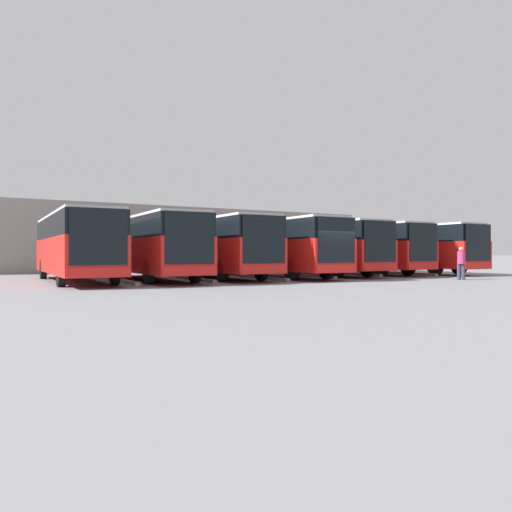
% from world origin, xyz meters
% --- Properties ---
extents(ground_plane, '(600.00, 600.00, 0.00)m').
position_xyz_m(ground_plane, '(0.00, 0.00, 0.00)').
color(ground_plane, gray).
extents(bus_0, '(2.96, 12.26, 3.31)m').
position_xyz_m(bus_0, '(-11.17, -5.70, 1.84)').
color(bus_0, red).
rests_on(bus_0, ground_plane).
extents(curb_divider_0, '(0.43, 5.24, 0.15)m').
position_xyz_m(curb_divider_0, '(-9.31, -3.90, 0.07)').
color(curb_divider_0, '#9E9E99').
rests_on(curb_divider_0, ground_plane).
extents(bus_1, '(2.96, 12.26, 3.31)m').
position_xyz_m(bus_1, '(-7.45, -6.65, 1.84)').
color(bus_1, red).
rests_on(bus_1, ground_plane).
extents(curb_divider_1, '(0.43, 5.24, 0.15)m').
position_xyz_m(curb_divider_1, '(-5.59, -4.84, 0.07)').
color(curb_divider_1, '#9E9E99').
rests_on(curb_divider_1, ground_plane).
extents(bus_2, '(2.96, 12.26, 3.31)m').
position_xyz_m(bus_2, '(-3.72, -6.34, 1.84)').
color(bus_2, red).
rests_on(bus_2, ground_plane).
extents(curb_divider_2, '(0.43, 5.24, 0.15)m').
position_xyz_m(curb_divider_2, '(-1.86, -4.54, 0.07)').
color(curb_divider_2, '#9E9E99').
rests_on(curb_divider_2, ground_plane).
extents(bus_3, '(2.96, 12.26, 3.31)m').
position_xyz_m(bus_3, '(0.00, -5.51, 1.84)').
color(bus_3, red).
rests_on(bus_3, ground_plane).
extents(curb_divider_3, '(0.43, 5.24, 0.15)m').
position_xyz_m(curb_divider_3, '(1.86, -3.71, 0.07)').
color(curb_divider_3, '#9E9E99').
rests_on(curb_divider_3, ground_plane).
extents(bus_4, '(2.96, 12.26, 3.31)m').
position_xyz_m(bus_4, '(3.73, -6.20, 1.84)').
color(bus_4, red).
rests_on(bus_4, ground_plane).
extents(curb_divider_4, '(0.43, 5.24, 0.15)m').
position_xyz_m(curb_divider_4, '(5.59, -4.39, 0.07)').
color(curb_divider_4, '#9E9E99').
rests_on(curb_divider_4, ground_plane).
extents(bus_5, '(2.96, 12.26, 3.31)m').
position_xyz_m(bus_5, '(7.45, -6.14, 1.84)').
color(bus_5, red).
rests_on(bus_5, ground_plane).
extents(curb_divider_5, '(0.43, 5.24, 0.15)m').
position_xyz_m(curb_divider_5, '(9.31, -4.34, 0.07)').
color(curb_divider_5, '#9E9E99').
rests_on(curb_divider_5, ground_plane).
extents(bus_6, '(2.96, 12.26, 3.31)m').
position_xyz_m(bus_6, '(11.17, -6.38, 1.84)').
color(bus_6, red).
rests_on(bus_6, ground_plane).
extents(pedestrian, '(0.54, 0.54, 1.76)m').
position_xyz_m(pedestrian, '(-6.93, 2.19, 0.95)').
color(pedestrian, '#38384C').
rests_on(pedestrian, ground_plane).
extents(station_building, '(33.58, 14.95, 5.16)m').
position_xyz_m(station_building, '(0.00, -23.77, 2.61)').
color(station_building, gray).
rests_on(station_building, ground_plane).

